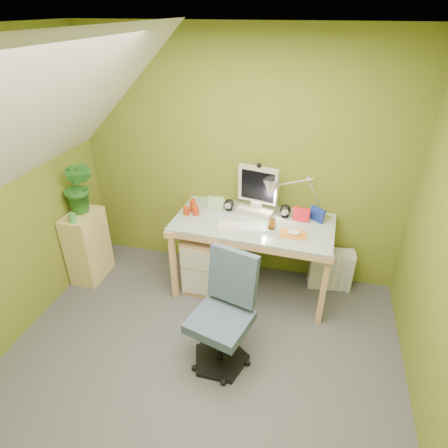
% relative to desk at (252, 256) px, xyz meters
% --- Properties ---
extents(floor, '(3.20, 3.20, 0.01)m').
position_rel_desk_xyz_m(floor, '(-0.22, -1.23, -0.40)').
color(floor, '#4B4B50').
rests_on(floor, ground).
extents(ceiling, '(3.20, 3.20, 0.01)m').
position_rel_desk_xyz_m(ceiling, '(-0.22, -1.23, 2.01)').
color(ceiling, white).
rests_on(ceiling, wall_back).
extents(wall_back, '(3.20, 0.01, 2.40)m').
position_rel_desk_xyz_m(wall_back, '(-0.22, 0.37, 0.81)').
color(wall_back, olive).
rests_on(wall_back, floor).
extents(slope_ceiling, '(1.10, 3.20, 1.10)m').
position_rel_desk_xyz_m(slope_ceiling, '(-1.22, -1.23, 1.46)').
color(slope_ceiling, white).
rests_on(slope_ceiling, wall_left).
extents(desk, '(1.49, 0.79, 0.78)m').
position_rel_desk_xyz_m(desk, '(0.00, 0.00, 0.00)').
color(desk, tan).
rests_on(desk, floor).
extents(monitor, '(0.41, 0.29, 0.51)m').
position_rel_desk_xyz_m(monitor, '(-0.00, 0.18, 0.65)').
color(monitor, beige).
rests_on(monitor, desk).
extents(speaker_left, '(0.10, 0.10, 0.11)m').
position_rel_desk_xyz_m(speaker_left, '(-0.27, 0.16, 0.45)').
color(speaker_left, black).
rests_on(speaker_left, desk).
extents(speaker_right, '(0.13, 0.13, 0.12)m').
position_rel_desk_xyz_m(speaker_right, '(0.27, 0.16, 0.45)').
color(speaker_right, black).
rests_on(speaker_right, desk).
extents(keyboard, '(0.44, 0.18, 0.02)m').
position_rel_desk_xyz_m(keyboard, '(-0.08, -0.14, 0.40)').
color(keyboard, white).
rests_on(keyboard, desk).
extents(mousepad, '(0.23, 0.17, 0.01)m').
position_rel_desk_xyz_m(mousepad, '(0.38, -0.14, 0.39)').
color(mousepad, orange).
rests_on(mousepad, desk).
extents(mouse, '(0.13, 0.09, 0.04)m').
position_rel_desk_xyz_m(mouse, '(0.38, -0.14, 0.41)').
color(mouse, white).
rests_on(mouse, mousepad).
extents(amber_tumbler, '(0.08, 0.08, 0.09)m').
position_rel_desk_xyz_m(amber_tumbler, '(0.18, -0.08, 0.43)').
color(amber_tumbler, '#8F5614').
rests_on(amber_tumbler, desk).
extents(candle_cluster, '(0.16, 0.14, 0.12)m').
position_rel_desk_xyz_m(candle_cluster, '(-0.60, 0.01, 0.45)').
color(candle_cluster, '#B83510').
rests_on(candle_cluster, desk).
extents(photo_frame_red, '(0.15, 0.04, 0.13)m').
position_rel_desk_xyz_m(photo_frame_red, '(0.42, 0.12, 0.46)').
color(photo_frame_red, red).
rests_on(photo_frame_red, desk).
extents(photo_frame_blue, '(0.13, 0.11, 0.13)m').
position_rel_desk_xyz_m(photo_frame_blue, '(0.56, 0.16, 0.46)').
color(photo_frame_blue, navy).
rests_on(photo_frame_blue, desk).
extents(photo_frame_green, '(0.16, 0.03, 0.13)m').
position_rel_desk_xyz_m(photo_frame_green, '(-0.40, 0.14, 0.46)').
color(photo_frame_green, '#A3BC81').
rests_on(photo_frame_green, desk).
extents(desk_lamp, '(0.61, 0.34, 0.62)m').
position_rel_desk_xyz_m(desk_lamp, '(0.45, 0.18, 0.70)').
color(desk_lamp, '#B4B4B9').
rests_on(desk_lamp, desk).
extents(side_ledge, '(0.28, 0.42, 0.74)m').
position_rel_desk_xyz_m(side_ledge, '(-1.67, -0.22, -0.02)').
color(side_ledge, '#D8B972').
rests_on(side_ledge, floor).
extents(potted_plant, '(0.32, 0.27, 0.54)m').
position_rel_desk_xyz_m(potted_plant, '(-1.66, -0.17, 0.62)').
color(potted_plant, '#286B23').
rests_on(potted_plant, side_ledge).
extents(green_cup, '(0.08, 0.08, 0.09)m').
position_rel_desk_xyz_m(green_cup, '(-1.65, -0.37, 0.39)').
color(green_cup, green).
rests_on(green_cup, side_ledge).
extents(task_chair, '(0.60, 0.60, 0.88)m').
position_rel_desk_xyz_m(task_chair, '(-0.06, -0.97, 0.05)').
color(task_chair, '#3C4D62').
rests_on(task_chair, floor).
extents(radiator, '(0.44, 0.22, 0.42)m').
position_rel_desk_xyz_m(radiator, '(0.77, 0.23, -0.18)').
color(radiator, silver).
rests_on(radiator, floor).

